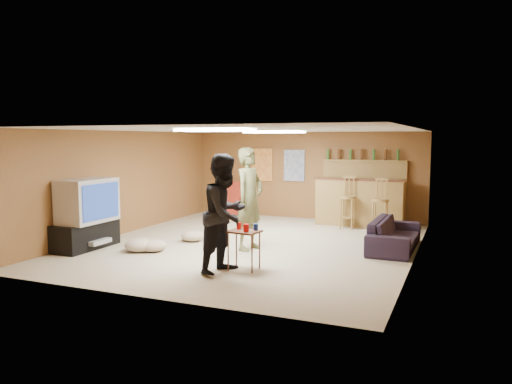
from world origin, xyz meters
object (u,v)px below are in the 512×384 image
at_px(person_black, 225,213).
at_px(sofa, 394,234).
at_px(tv_body, 88,201).
at_px(tray_table, 244,250).
at_px(bar_counter, 360,202).
at_px(person_olive, 249,199).

height_order(person_black, sofa, person_black).
bearing_deg(tv_body, tray_table, -4.49).
relative_size(person_black, sofa, 0.94).
distance_m(tv_body, tray_table, 3.33).
distance_m(tv_body, sofa, 5.69).
bearing_deg(bar_counter, tray_table, -100.66).
xyz_separation_m(tv_body, tray_table, (3.26, -0.26, -0.59)).
relative_size(bar_counter, person_black, 1.11).
bearing_deg(sofa, person_olive, 113.72).
bearing_deg(tray_table, tv_body, 175.51).
bearing_deg(person_black, tv_body, 92.81).
bearing_deg(bar_counter, sofa, -64.88).
bearing_deg(tray_table, sofa, 50.47).
bearing_deg(tray_table, person_black, -132.50).
bearing_deg(person_olive, bar_counter, -11.49).
relative_size(tv_body, person_olive, 0.59).
height_order(bar_counter, person_olive, person_olive).
relative_size(person_olive, person_black, 1.04).
xyz_separation_m(tv_body, person_black, (3.06, -0.48, 0.00)).
height_order(bar_counter, person_black, person_black).
xyz_separation_m(bar_counter, sofa, (1.09, -2.32, -0.27)).
height_order(person_olive, sofa, person_olive).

